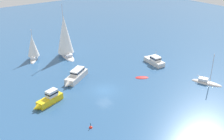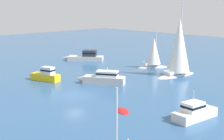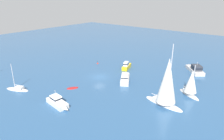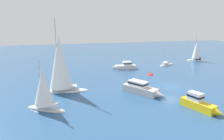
{
  "view_description": "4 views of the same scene",
  "coord_description": "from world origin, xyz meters",
  "px_view_note": "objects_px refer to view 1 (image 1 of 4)",
  "views": [
    {
      "loc": [
        34.06,
        -23.72,
        23.15
      ],
      "look_at": [
        -4.87,
        5.27,
        0.66
      ],
      "focal_mm": 43.7,
      "sensor_mm": 36.0,
      "label": 1
    },
    {
      "loc": [
        24.56,
        31.75,
        11.37
      ],
      "look_at": [
        -9.27,
        -2.71,
        1.51
      ],
      "focal_mm": 52.71,
      "sensor_mm": 36.0,
      "label": 2
    },
    {
      "loc": [
        -31.84,
        34.79,
        19.15
      ],
      "look_at": [
        -2.13,
        -2.44,
        1.64
      ],
      "focal_mm": 32.47,
      "sensor_mm": 36.0,
      "label": 3
    },
    {
      "loc": [
        -19.03,
        -29.45,
        10.93
      ],
      "look_at": [
        -8.64,
        8.23,
        1.65
      ],
      "focal_mm": 31.65,
      "sensor_mm": 36.0,
      "label": 4
    }
  ],
  "objects_px": {
    "launch": "(76,76)",
    "motor_cruiser_1": "(49,99)",
    "sailboat": "(206,83)",
    "channel_buoy": "(91,128)",
    "ketch": "(33,48)",
    "powerboat": "(154,60)",
    "sloop_1": "(65,37)",
    "rib": "(142,78)"
  },
  "relations": [
    {
      "from": "launch",
      "to": "motor_cruiser_1",
      "type": "distance_m",
      "value": 9.02
    },
    {
      "from": "sailboat",
      "to": "channel_buoy",
      "type": "height_order",
      "value": "sailboat"
    },
    {
      "from": "ketch",
      "to": "sailboat",
      "type": "xyz_separation_m",
      "value": [
        29.93,
        20.76,
        -2.33
      ]
    },
    {
      "from": "powerboat",
      "to": "sloop_1",
      "type": "distance_m",
      "value": 20.3
    },
    {
      "from": "rib",
      "to": "channel_buoy",
      "type": "relative_size",
      "value": 2.85
    },
    {
      "from": "launch",
      "to": "sloop_1",
      "type": "height_order",
      "value": "sloop_1"
    },
    {
      "from": "sloop_1",
      "to": "channel_buoy",
      "type": "bearing_deg",
      "value": 167.83
    },
    {
      "from": "sailboat",
      "to": "motor_cruiser_1",
      "type": "xyz_separation_m",
      "value": [
        -10.65,
        -26.06,
        0.69
      ]
    },
    {
      "from": "motor_cruiser_1",
      "to": "sloop_1",
      "type": "bearing_deg",
      "value": -142.87
    },
    {
      "from": "rib",
      "to": "channel_buoy",
      "type": "height_order",
      "value": "channel_buoy"
    },
    {
      "from": "ketch",
      "to": "powerboat",
      "type": "bearing_deg",
      "value": -100.77
    },
    {
      "from": "sloop_1",
      "to": "sailboat",
      "type": "bearing_deg",
      "value": -144.18
    },
    {
      "from": "powerboat",
      "to": "sailboat",
      "type": "distance_m",
      "value": 12.35
    },
    {
      "from": "ketch",
      "to": "sloop_1",
      "type": "relative_size",
      "value": 0.59
    },
    {
      "from": "powerboat",
      "to": "motor_cruiser_1",
      "type": "distance_m",
      "value": 24.83
    },
    {
      "from": "ketch",
      "to": "sailboat",
      "type": "bearing_deg",
      "value": -113.83
    },
    {
      "from": "channel_buoy",
      "to": "launch",
      "type": "bearing_deg",
      "value": 157.76
    },
    {
      "from": "powerboat",
      "to": "motor_cruiser_1",
      "type": "bearing_deg",
      "value": 100.36
    },
    {
      "from": "launch",
      "to": "channel_buoy",
      "type": "xyz_separation_m",
      "value": [
        14.09,
        -5.76,
        -0.79
      ]
    },
    {
      "from": "channel_buoy",
      "to": "sloop_1",
      "type": "bearing_deg",
      "value": 158.86
    },
    {
      "from": "sailboat",
      "to": "rib",
      "type": "height_order",
      "value": "sailboat"
    },
    {
      "from": "ketch",
      "to": "powerboat",
      "type": "distance_m",
      "value": 26.35
    },
    {
      "from": "sloop_1",
      "to": "channel_buoy",
      "type": "relative_size",
      "value": 12.04
    },
    {
      "from": "ketch",
      "to": "channel_buoy",
      "type": "xyz_separation_m",
      "value": [
        28.57,
        -3.42,
        -2.43
      ]
    },
    {
      "from": "channel_buoy",
      "to": "ketch",
      "type": "bearing_deg",
      "value": 173.17
    },
    {
      "from": "launch",
      "to": "powerboat",
      "type": "relative_size",
      "value": 1.11
    },
    {
      "from": "ketch",
      "to": "motor_cruiser_1",
      "type": "distance_m",
      "value": 20.06
    },
    {
      "from": "launch",
      "to": "powerboat",
      "type": "bearing_deg",
      "value": 137.53
    },
    {
      "from": "ketch",
      "to": "powerboat",
      "type": "relative_size",
      "value": 1.12
    },
    {
      "from": "powerboat",
      "to": "rib",
      "type": "relative_size",
      "value": 2.22
    },
    {
      "from": "powerboat",
      "to": "rib",
      "type": "distance_m",
      "value": 7.61
    },
    {
      "from": "sailboat",
      "to": "rib",
      "type": "xyz_separation_m",
      "value": [
        -8.68,
        -7.95,
        -0.11
      ]
    },
    {
      "from": "sloop_1",
      "to": "channel_buoy",
      "type": "xyz_separation_m",
      "value": [
        26.31,
        -10.18,
        -4.31
      ]
    },
    {
      "from": "rib",
      "to": "channel_buoy",
      "type": "distance_m",
      "value": 17.81
    },
    {
      "from": "sailboat",
      "to": "motor_cruiser_1",
      "type": "height_order",
      "value": "sailboat"
    },
    {
      "from": "sailboat",
      "to": "sloop_1",
      "type": "relative_size",
      "value": 0.52
    },
    {
      "from": "launch",
      "to": "rib",
      "type": "height_order",
      "value": "launch"
    },
    {
      "from": "launch",
      "to": "rib",
      "type": "bearing_deg",
      "value": 115.16
    },
    {
      "from": "ketch",
      "to": "launch",
      "type": "bearing_deg",
      "value": -139.41
    },
    {
      "from": "launch",
      "to": "motor_cruiser_1",
      "type": "xyz_separation_m",
      "value": [
        4.79,
        -7.64,
        0.0
      ]
    },
    {
      "from": "motor_cruiser_1",
      "to": "channel_buoy",
      "type": "bearing_deg",
      "value": 83.88
    },
    {
      "from": "sailboat",
      "to": "channel_buoy",
      "type": "distance_m",
      "value": 24.22
    }
  ]
}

